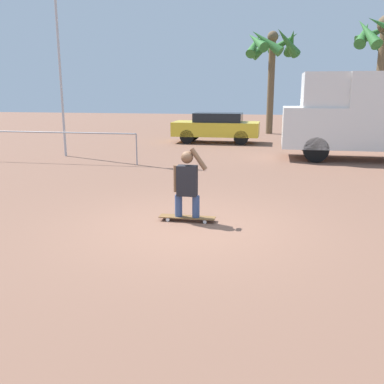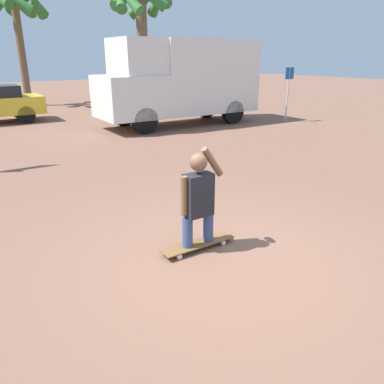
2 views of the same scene
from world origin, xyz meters
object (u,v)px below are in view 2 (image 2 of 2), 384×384
(palm_tree_near_van, at_px, (141,11))
(person_skateboarder, at_px, (198,196))
(skateboard, at_px, (198,244))
(camper_van, at_px, (182,79))
(palm_tree_center_background, at_px, (14,6))
(street_sign, at_px, (288,87))

(palm_tree_near_van, bearing_deg, person_skateboarder, -113.77)
(person_skateboarder, bearing_deg, skateboard, -0.00)
(person_skateboarder, xyz_separation_m, camper_van, (5.09, 8.64, 0.91))
(skateboard, distance_m, person_skateboarder, 0.71)
(palm_tree_center_background, height_order, street_sign, palm_tree_center_background)
(skateboard, bearing_deg, palm_tree_near_van, 66.23)
(person_skateboarder, height_order, camper_van, camper_van)
(camper_van, xyz_separation_m, palm_tree_center_background, (-3.84, 9.47, 3.11))
(skateboard, relative_size, palm_tree_near_van, 0.18)
(camper_van, xyz_separation_m, street_sign, (3.82, -1.76, -0.33))
(skateboard, height_order, street_sign, street_sign)
(camper_van, distance_m, palm_tree_center_background, 10.68)
(palm_tree_center_background, bearing_deg, camper_van, -67.93)
(palm_tree_near_van, height_order, palm_tree_center_background, palm_tree_near_van)
(person_skateboarder, distance_m, street_sign, 11.27)
(palm_tree_near_van, relative_size, street_sign, 2.84)
(person_skateboarder, bearing_deg, palm_tree_near_van, 66.23)
(person_skateboarder, height_order, palm_tree_near_van, palm_tree_near_van)
(person_skateboarder, distance_m, palm_tree_near_van, 16.65)
(skateboard, relative_size, palm_tree_center_background, 0.18)
(camper_van, distance_m, palm_tree_near_van, 6.99)
(camper_van, height_order, street_sign, camper_van)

